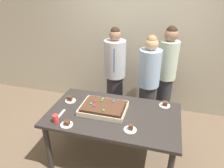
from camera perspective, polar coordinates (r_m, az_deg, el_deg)
The scene contains 13 objects.
ground_plane at distance 3.24m, azimuth 0.30°, elevation -19.44°, with size 12.00×12.00×0.00m, color brown.
interior_back_panel at distance 3.89m, azimuth 6.73°, elevation 14.25°, with size 8.00×0.12×3.00m, color #B2A893.
party_table at distance 2.78m, azimuth 0.34°, elevation -9.61°, with size 1.70×0.97×0.78m.
sheet_cake at distance 2.77m, azimuth -2.35°, elevation -6.48°, with size 0.60×0.44×0.11m.
plated_slice_near_left at distance 2.58m, azimuth -12.30°, elevation -10.63°, with size 0.15×0.15×0.06m.
plated_slice_near_right at distance 2.96m, azimuth 14.29°, elevation -5.48°, with size 0.15×0.15×0.07m.
plated_slice_far_left at distance 3.03m, azimuth -11.40°, elevation -4.23°, with size 0.15×0.15×0.08m.
plated_slice_far_right at distance 2.46m, azimuth 5.07°, elevation -12.08°, with size 0.15×0.15×0.07m.
drink_cup_nearest at distance 2.65m, azimuth -15.20°, elevation -9.12°, with size 0.07×0.07×0.10m, color red.
cake_server_utensil at distance 2.79m, azimuth -13.81°, elevation -7.96°, with size 0.03×0.20×0.01m, color silver.
person_serving_front at distance 3.67m, azimuth 0.79°, elevation 2.93°, with size 0.37×0.37×1.66m.
person_green_shirt_behind at distance 3.67m, azimuth 14.68°, elevation 2.82°, with size 0.32×0.32×1.70m.
person_striped_tie_right at distance 3.33m, azimuth 9.87°, elevation -0.22°, with size 0.33×0.33×1.64m.
Camera 1 is at (0.58, -2.16, 2.35)m, focal length 33.34 mm.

